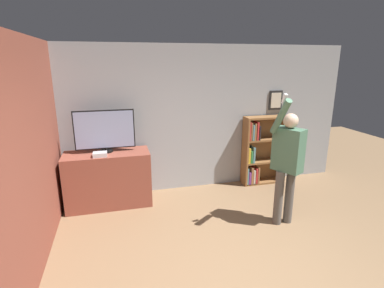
{
  "coord_description": "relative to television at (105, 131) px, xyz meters",
  "views": [
    {
      "loc": [
        -1.27,
        -2.29,
        2.41
      ],
      "look_at": [
        -0.17,
        1.93,
        1.19
      ],
      "focal_mm": 28.0,
      "sensor_mm": 36.0,
      "label": 1
    }
  ],
  "objects": [
    {
      "name": "tv_ledge",
      "position": [
        -0.0,
        -0.06,
        -0.83
      ],
      "size": [
        1.4,
        0.59,
        0.93
      ],
      "color": "brown",
      "rests_on": "ground_plane"
    },
    {
      "name": "game_console",
      "position": [
        -0.09,
        -0.24,
        -0.33
      ],
      "size": [
        0.22,
        0.16,
        0.07
      ],
      "color": "silver",
      "rests_on": "tv_ledge"
    },
    {
      "name": "wall_back",
      "position": [
        1.45,
        0.35,
        0.06
      ],
      "size": [
        6.41,
        0.09,
        2.7
      ],
      "color": "#9EA3A8",
      "rests_on": "ground_plane"
    },
    {
      "name": "wall_side_brick",
      "position": [
        -0.79,
        -1.2,
        0.06
      ],
      "size": [
        0.06,
        4.63,
        2.7
      ],
      "color": "brown",
      "rests_on": "ground_plane"
    },
    {
      "name": "person",
      "position": [
        2.56,
        -1.37,
        -0.27
      ],
      "size": [
        0.56,
        0.56,
        2.0
      ],
      "rotation": [
        0.0,
        0.0,
        -1.08
      ],
      "color": "#56514C",
      "rests_on": "ground_plane"
    },
    {
      "name": "television",
      "position": [
        0.0,
        0.0,
        0.0
      ],
      "size": [
        0.97,
        0.22,
        0.71
      ],
      "color": "black",
      "rests_on": "tv_ledge"
    },
    {
      "name": "bookshelf",
      "position": [
        2.92,
        0.17,
        -0.64
      ],
      "size": [
        0.85,
        0.28,
        1.37
      ],
      "color": "brown",
      "rests_on": "ground_plane"
    }
  ]
}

